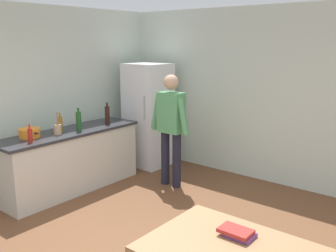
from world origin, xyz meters
The scene contains 12 objects.
wall_back centered at (0.00, 3.00, 1.35)m, with size 6.40×0.12×2.70m, color silver.
wall_left centered at (-2.60, 0.20, 1.35)m, with size 0.12×5.60×2.70m, color silver.
kitchen_counter centered at (-2.00, 0.80, 0.45)m, with size 0.64×2.20×0.90m.
refrigerator centered at (-1.90, 2.40, 0.90)m, with size 0.70×0.67×1.80m.
person centered at (-0.95, 1.85, 0.98)m, with size 0.70×0.22×1.70m.
cooking_pot centered at (-2.11, 0.23, 0.96)m, with size 0.40×0.28×0.12m.
utensil_jar centered at (-1.95, 0.56, 0.98)m, with size 0.11×0.11×0.32m.
bottle_wine_green centered at (-1.88, 0.88, 1.05)m, with size 0.08×0.08×0.34m.
bottle_oil_amber centered at (-2.03, 0.67, 1.02)m, with size 0.06×0.06×0.28m.
bottle_sauce_red centered at (-1.86, 0.09, 1.00)m, with size 0.06×0.06×0.24m.
bottle_wine_dark centered at (-1.92, 1.46, 1.05)m, with size 0.08×0.08×0.34m.
book_stack centered at (1.25, -0.12, 0.78)m, with size 0.25×0.18×0.06m.
Camera 1 is at (2.44, -2.42, 2.17)m, focal length 40.11 mm.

